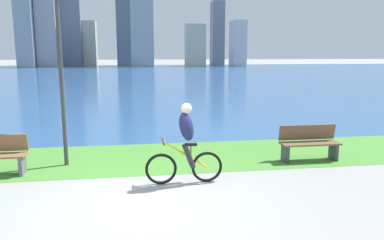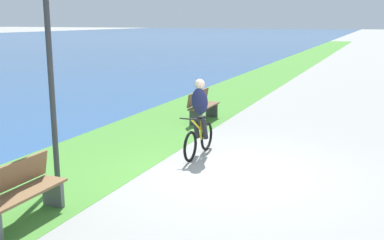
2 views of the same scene
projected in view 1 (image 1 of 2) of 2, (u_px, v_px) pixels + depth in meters
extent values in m
plane|color=gray|center=(142.00, 206.00, 6.69)|extent=(300.00, 300.00, 0.00)
cube|color=#478433|center=(139.00, 158.00, 9.74)|extent=(120.00, 2.97, 0.01)
cube|color=#2D568C|center=(135.00, 74.00, 48.12)|extent=(300.00, 75.92, 0.00)
torus|color=black|center=(161.00, 169.00, 7.74)|extent=(0.66, 0.06, 0.66)
torus|color=black|center=(207.00, 167.00, 7.89)|extent=(0.66, 0.06, 0.66)
cylinder|color=gold|center=(185.00, 155.00, 7.77)|extent=(0.94, 0.04, 0.62)
cylinder|color=gold|center=(191.00, 157.00, 7.79)|extent=(0.04, 0.04, 0.48)
cube|color=black|center=(191.00, 145.00, 7.75)|extent=(0.24, 0.10, 0.05)
cylinder|color=black|center=(163.00, 142.00, 7.65)|extent=(0.03, 0.52, 0.03)
ellipsoid|color=#1E234C|center=(186.00, 127.00, 7.67)|extent=(0.40, 0.36, 0.65)
sphere|color=beige|center=(186.00, 108.00, 7.60)|extent=(0.22, 0.22, 0.22)
cylinder|color=#26262D|center=(189.00, 157.00, 7.69)|extent=(0.27, 0.11, 0.49)
cylinder|color=#26262D|center=(188.00, 155.00, 7.88)|extent=(0.27, 0.11, 0.49)
cube|color=brown|center=(310.00, 143.00, 9.42)|extent=(1.50, 0.45, 0.04)
cube|color=brown|center=(307.00, 132.00, 9.57)|extent=(1.50, 0.11, 0.40)
cube|color=#38383D|center=(333.00, 151.00, 9.56)|extent=(0.08, 0.37, 0.45)
cube|color=#38383D|center=(285.00, 153.00, 9.37)|extent=(0.08, 0.37, 0.45)
cube|color=#595960|center=(22.00, 165.00, 8.39)|extent=(0.08, 0.37, 0.45)
cylinder|color=#38383D|center=(62.00, 85.00, 8.79)|extent=(0.10, 0.10, 3.93)
cube|color=#ADA899|center=(86.00, 44.00, 78.29)|extent=(4.21, 4.00, 9.21)
cube|color=slate|center=(125.00, 9.00, 75.31)|extent=(3.61, 2.75, 23.01)
cube|color=#B7B7BC|center=(135.00, 18.00, 77.98)|extent=(3.28, 2.19, 19.60)
cube|color=#8C939E|center=(142.00, 22.00, 72.12)|extent=(4.36, 2.66, 17.08)
cube|color=#ADA899|center=(195.00, 45.00, 74.57)|extent=(3.82, 3.38, 8.30)
cube|color=slate|center=(217.00, 34.00, 80.77)|extent=(2.58, 3.49, 13.52)
cube|color=#B7B7BC|center=(238.00, 44.00, 75.64)|extent=(2.68, 4.06, 9.10)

